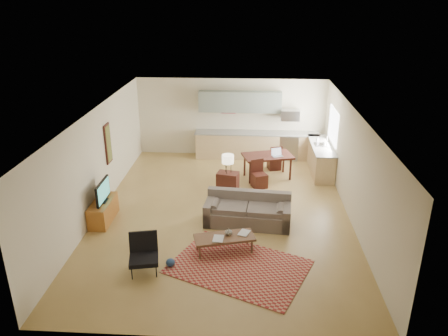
# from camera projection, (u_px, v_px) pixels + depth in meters

# --- Properties ---
(room) EXTENTS (9.00, 9.00, 9.00)m
(room) POSITION_uv_depth(u_px,v_px,m) (223.00, 165.00, 10.99)
(room) COLOR #A48245
(room) RESTS_ON ground
(kitchen_counter_back) EXTENTS (4.26, 0.64, 0.92)m
(kitchen_counter_back) POSITION_uv_depth(u_px,v_px,m) (257.00, 145.00, 15.14)
(kitchen_counter_back) COLOR tan
(kitchen_counter_back) RESTS_ON ground
(kitchen_counter_right) EXTENTS (0.64, 2.26, 0.92)m
(kitchen_counter_right) POSITION_uv_depth(u_px,v_px,m) (320.00, 158.00, 13.93)
(kitchen_counter_right) COLOR tan
(kitchen_counter_right) RESTS_ON ground
(kitchen_range) EXTENTS (0.62, 0.62, 0.90)m
(kitchen_range) POSITION_uv_depth(u_px,v_px,m) (288.00, 146.00, 15.08)
(kitchen_range) COLOR #A5A8AD
(kitchen_range) RESTS_ON ground
(kitchen_microwave) EXTENTS (0.62, 0.40, 0.35)m
(kitchen_microwave) POSITION_uv_depth(u_px,v_px,m) (290.00, 115.00, 14.69)
(kitchen_microwave) COLOR #A5A8AD
(kitchen_microwave) RESTS_ON room
(upper_cabinets) EXTENTS (2.80, 0.34, 0.70)m
(upper_cabinets) POSITION_uv_depth(u_px,v_px,m) (240.00, 102.00, 14.75)
(upper_cabinets) COLOR gray
(upper_cabinets) RESTS_ON room
(window_right) EXTENTS (0.02, 1.40, 1.05)m
(window_right) POSITION_uv_depth(u_px,v_px,m) (333.00, 126.00, 13.51)
(window_right) COLOR white
(window_right) RESTS_ON room
(wall_art_left) EXTENTS (0.06, 0.42, 1.10)m
(wall_art_left) POSITION_uv_depth(u_px,v_px,m) (108.00, 144.00, 11.92)
(wall_art_left) COLOR olive
(wall_art_left) RESTS_ON room
(triptych) EXTENTS (1.70, 0.04, 0.50)m
(triptych) POSITION_uv_depth(u_px,v_px,m) (228.00, 106.00, 14.98)
(triptych) COLOR beige
(triptych) RESTS_ON room
(rug) EXTENTS (3.27, 2.84, 0.02)m
(rug) POSITION_uv_depth(u_px,v_px,m) (239.00, 267.00, 9.22)
(rug) COLOR maroon
(rug) RESTS_ON floor
(sofa) EXTENTS (2.29, 1.16, 0.77)m
(sofa) POSITION_uv_depth(u_px,v_px,m) (248.00, 210.00, 10.82)
(sofa) COLOR #665A51
(sofa) RESTS_ON floor
(coffee_table) EXTENTS (1.42, 0.86, 0.40)m
(coffee_table) POSITION_uv_depth(u_px,v_px,m) (224.00, 244.00, 9.69)
(coffee_table) COLOR #543520
(coffee_table) RESTS_ON floor
(book_a) EXTENTS (0.27, 0.34, 0.03)m
(book_a) POSITION_uv_depth(u_px,v_px,m) (213.00, 238.00, 9.51)
(book_a) COLOR maroon
(book_a) RESTS_ON coffee_table
(book_b) EXTENTS (0.41, 0.44, 0.02)m
(book_b) POSITION_uv_depth(u_px,v_px,m) (240.00, 232.00, 9.78)
(book_b) COLOR navy
(book_b) RESTS_ON coffee_table
(vase) EXTENTS (0.18, 0.18, 0.17)m
(vase) POSITION_uv_depth(u_px,v_px,m) (229.00, 231.00, 9.65)
(vase) COLOR black
(vase) RESTS_ON coffee_table
(armchair) EXTENTS (0.81, 0.81, 0.78)m
(armchair) POSITION_uv_depth(u_px,v_px,m) (144.00, 255.00, 8.95)
(armchair) COLOR black
(armchair) RESTS_ON floor
(tv_credenza) EXTENTS (0.45, 1.18, 0.54)m
(tv_credenza) POSITION_uv_depth(u_px,v_px,m) (103.00, 211.00, 11.01)
(tv_credenza) COLOR #995720
(tv_credenza) RESTS_ON floor
(tv) EXTENTS (0.09, 0.90, 0.54)m
(tv) POSITION_uv_depth(u_px,v_px,m) (103.00, 191.00, 10.80)
(tv) COLOR black
(tv) RESTS_ON tv_credenza
(console_table) EXTENTS (0.66, 0.51, 0.69)m
(console_table) POSITION_uv_depth(u_px,v_px,m) (228.00, 184.00, 12.38)
(console_table) COLOR #371610
(console_table) RESTS_ON floor
(table_lamp) EXTENTS (0.42, 0.42, 0.55)m
(table_lamp) POSITION_uv_depth(u_px,v_px,m) (228.00, 164.00, 12.15)
(table_lamp) COLOR beige
(table_lamp) RESTS_ON console_table
(dining_table) EXTENTS (1.66, 1.22, 0.75)m
(dining_table) POSITION_uv_depth(u_px,v_px,m) (267.00, 166.00, 13.53)
(dining_table) COLOR #371610
(dining_table) RESTS_ON floor
(dining_chair_near) EXTENTS (0.53, 0.54, 0.83)m
(dining_chair_near) POSITION_uv_depth(u_px,v_px,m) (259.00, 174.00, 12.84)
(dining_chair_near) COLOR #371610
(dining_chair_near) RESTS_ON floor
(dining_chair_far) EXTENTS (0.48, 0.50, 0.83)m
(dining_chair_far) POSITION_uv_depth(u_px,v_px,m) (274.00, 157.00, 14.18)
(dining_chair_far) COLOR #371610
(dining_chair_far) RESTS_ON floor
(laptop) EXTENTS (0.38, 0.33, 0.24)m
(laptop) POSITION_uv_depth(u_px,v_px,m) (278.00, 153.00, 13.23)
(laptop) COLOR #A5A8AD
(laptop) RESTS_ON dining_table
(soap_bottle) EXTENTS (0.12, 0.12, 0.19)m
(soap_bottle) POSITION_uv_depth(u_px,v_px,m) (318.00, 140.00, 13.94)
(soap_bottle) COLOR beige
(soap_bottle) RESTS_ON kitchen_counter_right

